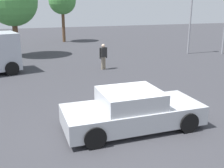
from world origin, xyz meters
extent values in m
plane|color=#38383D|center=(0.00, 0.00, 0.00)|extent=(80.00, 80.00, 0.00)
cube|color=#B7BABF|center=(0.25, 0.05, 0.46)|extent=(4.38, 1.81, 0.60)
cube|color=#B7BABF|center=(0.15, 0.05, 1.01)|extent=(1.84, 1.66, 0.51)
cube|color=slate|center=(1.02, 0.05, 1.01)|extent=(0.06, 1.53, 0.42)
cube|color=slate|center=(-0.72, 0.05, 1.01)|extent=(0.06, 1.53, 0.42)
cylinder|color=black|center=(1.74, 0.90, 0.32)|extent=(0.64, 0.22, 0.64)
cylinder|color=black|center=(1.74, -0.80, 0.32)|extent=(0.64, 0.22, 0.64)
cylinder|color=black|center=(-1.24, 0.90, 0.32)|extent=(0.64, 0.22, 0.64)
cylinder|color=black|center=(-1.24, -0.80, 0.32)|extent=(0.64, 0.22, 0.64)
cylinder|color=black|center=(-3.44, 8.46, 0.38)|extent=(0.80, 0.43, 0.76)
cylinder|color=black|center=(-3.92, 10.40, 0.38)|extent=(0.80, 0.43, 0.76)
cylinder|color=gray|center=(1.71, 8.06, 0.39)|extent=(0.13, 0.13, 0.78)
cylinder|color=gray|center=(1.87, 8.12, 0.39)|extent=(0.13, 0.13, 0.78)
cube|color=#262626|center=(1.79, 8.09, 1.05)|extent=(0.46, 0.37, 0.55)
cylinder|color=#262626|center=(1.57, 8.00, 1.01)|extent=(0.09, 0.09, 0.65)
cylinder|color=#262626|center=(2.02, 8.17, 1.01)|extent=(0.09, 0.09, 0.65)
sphere|color=beige|center=(1.79, 8.09, 1.43)|extent=(0.21, 0.21, 0.21)
cylinder|color=gray|center=(9.81, 11.07, 2.59)|extent=(0.14, 0.14, 5.18)
cylinder|color=brown|center=(1.64, 21.39, 1.56)|extent=(0.31, 0.31, 3.13)
sphere|color=#478C42|center=(1.64, 21.39, 4.16)|extent=(2.75, 2.75, 2.75)
cylinder|color=brown|center=(-3.09, 14.20, 1.35)|extent=(0.38, 0.38, 2.69)
sphere|color=#478C42|center=(-3.09, 14.20, 4.02)|extent=(3.56, 3.56, 3.56)
camera|label=1|loc=(-2.98, -7.26, 3.82)|focal=43.45mm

